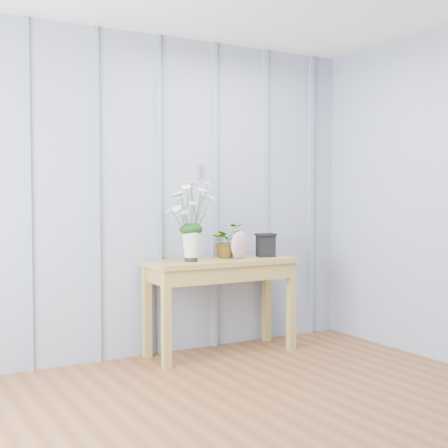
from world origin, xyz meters
TOP-DOWN VIEW (x-y plane):
  - room_shell at (0.00, 0.92)m, footprint 4.00×4.50m
  - sideboard at (0.68, 1.99)m, footprint 1.20×0.45m
  - daisy_vase at (0.40, 1.96)m, footprint 0.45×0.34m
  - spider_plant at (0.78, 2.09)m, footprint 0.28×0.25m
  - felt_disc_vessel at (0.82, 1.95)m, footprint 0.23×0.15m
  - carved_box at (1.09, 1.98)m, footprint 0.18×0.16m

SIDE VIEW (x-z plane):
  - sideboard at x=0.68m, z-range 0.26..1.01m
  - carved_box at x=1.09m, z-range 0.75..0.94m
  - felt_disc_vessel at x=0.82m, z-range 0.75..0.97m
  - spider_plant at x=0.78m, z-range 0.75..1.03m
  - daisy_vase at x=0.40m, z-range 0.83..1.46m
  - room_shell at x=0.00m, z-range 0.74..3.24m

